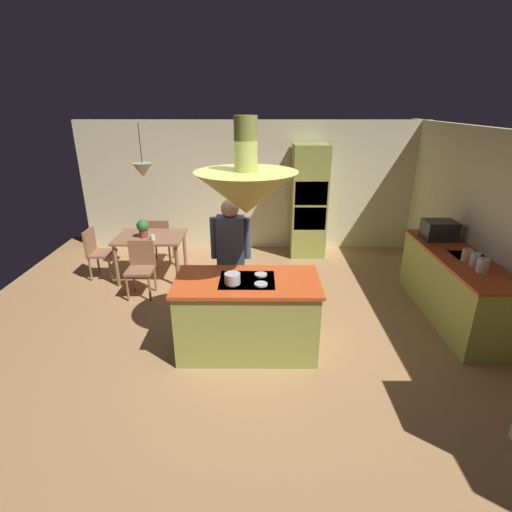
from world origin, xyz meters
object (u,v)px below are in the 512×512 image
(canister_flour, at_px, (483,265))
(cooking_pot_on_cooktop, at_px, (232,278))
(chair_by_back_wall, at_px, (160,238))
(chair_at_corner, at_px, (97,250))
(dining_table, at_px, (151,242))
(person_at_island, at_px, (231,253))
(chair_facing_island, at_px, (141,265))
(potted_plant_on_table, at_px, (143,228))
(cup_on_table, at_px, (152,237))
(canister_tea, at_px, (467,255))
(kitchen_island, at_px, (247,315))
(oven_tower, at_px, (309,202))
(microwave_on_counter, at_px, (439,230))
(canister_sugar, at_px, (475,260))

(canister_flour, height_order, cooking_pot_on_cooktop, canister_flour)
(chair_by_back_wall, xyz_separation_m, chair_at_corner, (-0.94, -0.64, 0.00))
(dining_table, relative_size, chair_by_back_wall, 1.29)
(chair_by_back_wall, bearing_deg, person_at_island, 125.85)
(dining_table, distance_m, chair_by_back_wall, 0.66)
(chair_facing_island, bearing_deg, canister_flour, -15.02)
(potted_plant_on_table, xyz_separation_m, cup_on_table, (0.18, -0.14, -0.12))
(chair_by_back_wall, bearing_deg, canister_tea, 154.83)
(chair_facing_island, bearing_deg, kitchen_island, -40.70)
(potted_plant_on_table, bearing_deg, canister_flour, -21.19)
(dining_table, xyz_separation_m, cup_on_table, (0.10, -0.21, 0.15))
(potted_plant_on_table, relative_size, cup_on_table, 3.33)
(cup_on_table, height_order, canister_tea, canister_tea)
(chair_at_corner, distance_m, potted_plant_on_table, 0.96)
(oven_tower, distance_m, dining_table, 3.05)
(oven_tower, distance_m, chair_at_corner, 3.95)
(dining_table, height_order, microwave_on_counter, microwave_on_counter)
(potted_plant_on_table, xyz_separation_m, cooking_pot_on_cooktop, (1.62, -2.17, 0.09))
(chair_by_back_wall, xyz_separation_m, canister_tea, (4.54, -2.13, 0.52))
(person_at_island, xyz_separation_m, cup_on_table, (-1.37, 1.18, -0.19))
(person_at_island, relative_size, cup_on_table, 19.12)
(chair_facing_island, bearing_deg, oven_tower, 32.46)
(dining_table, xyz_separation_m, cooking_pot_on_cooktop, (1.54, -2.23, 0.36))
(chair_by_back_wall, distance_m, potted_plant_on_table, 0.82)
(canister_tea, distance_m, microwave_on_counter, 0.86)
(cup_on_table, height_order, canister_flour, canister_flour)
(chair_by_back_wall, xyz_separation_m, microwave_on_counter, (4.54, -1.27, 0.58))
(kitchen_island, bearing_deg, cup_on_table, 130.22)
(dining_table, height_order, canister_flour, canister_flour)
(oven_tower, distance_m, canister_sugar, 3.31)
(canister_tea, bearing_deg, dining_table, 161.77)
(cooking_pot_on_cooktop, bearing_deg, potted_plant_on_table, 126.85)
(chair_at_corner, bearing_deg, cooking_pot_on_cooktop, -131.99)
(dining_table, relative_size, chair_at_corner, 1.29)
(canister_flour, bearing_deg, canister_sugar, 90.00)
(person_at_island, relative_size, cooking_pot_on_cooktop, 9.56)
(kitchen_island, bearing_deg, canister_sugar, 8.50)
(chair_at_corner, bearing_deg, person_at_island, -120.07)
(potted_plant_on_table, bearing_deg, chair_at_corner, 175.76)
(microwave_on_counter, bearing_deg, dining_table, 172.06)
(chair_facing_island, relative_size, cup_on_table, 9.67)
(kitchen_island, relative_size, oven_tower, 0.79)
(person_at_island, bearing_deg, canister_sugar, -5.27)
(dining_table, bearing_deg, cup_on_table, -64.35)
(canister_sugar, bearing_deg, cooking_pot_on_cooktop, -169.53)
(cup_on_table, bearing_deg, potted_plant_on_table, 141.78)
(chair_by_back_wall, height_order, microwave_on_counter, microwave_on_counter)
(dining_table, distance_m, microwave_on_counter, 4.60)
(dining_table, bearing_deg, chair_facing_island, -90.00)
(oven_tower, relative_size, person_at_island, 1.25)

